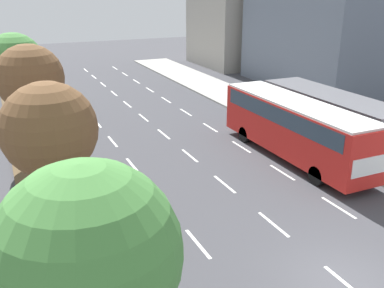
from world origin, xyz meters
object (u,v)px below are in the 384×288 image
median_tree_third (30,78)px  median_tree_fourth (15,62)px  median_tree_nearest (87,254)px  median_tree_second (49,130)px  cyclist (126,206)px  bus (295,124)px  bus_shelter (333,111)px

median_tree_third → median_tree_fourth: bearing=92.2°
median_tree_nearest → median_tree_second: size_ratio=1.00×
cyclist → median_tree_third: bearing=105.5°
bus → median_tree_fourth: size_ratio=1.80×
bus → median_tree_second: size_ratio=1.88×
bus → median_tree_third: size_ratio=1.76×
bus_shelter → median_tree_third: median_tree_third is taller
median_tree_nearest → median_tree_fourth: (0.09, 24.97, 0.29)m
median_tree_nearest → bus: bearing=38.2°
median_tree_nearest → median_tree_second: bearing=87.9°
median_tree_nearest → median_tree_fourth: median_tree_fourth is taller
bus → bus_shelter: bearing=21.1°
cyclist → median_tree_fourth: median_tree_fourth is taller
median_tree_third → median_tree_fourth: 8.34m
bus → median_tree_fourth: (-13.62, 14.19, 2.29)m
bus → median_tree_fourth: median_tree_fourth is taller
bus_shelter → bus: (-4.28, -1.65, 0.20)m
cyclist → median_tree_nearest: (-2.89, -7.66, 3.27)m
median_tree_second → median_tree_fourth: bearing=90.8°
median_tree_fourth → median_tree_third: bearing=-87.8°
bus_shelter → median_tree_nearest: size_ratio=1.77×
cyclist → median_tree_second: bearing=165.6°
median_tree_nearest → bus_shelter: bearing=34.7°
cyclist → bus_shelter: bearing=17.6°
bus → median_tree_third: 14.77m
median_tree_fourth → cyclist: bearing=-80.8°
cyclist → median_tree_fourth: size_ratio=0.29×
bus → cyclist: (-10.82, -3.12, -1.28)m
bus_shelter → cyclist: bearing=-162.4°
bus_shelter → bus: 4.59m
bus_shelter → median_tree_fourth: (-17.90, 12.53, 2.49)m
cyclist → median_tree_nearest: median_tree_nearest is taller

